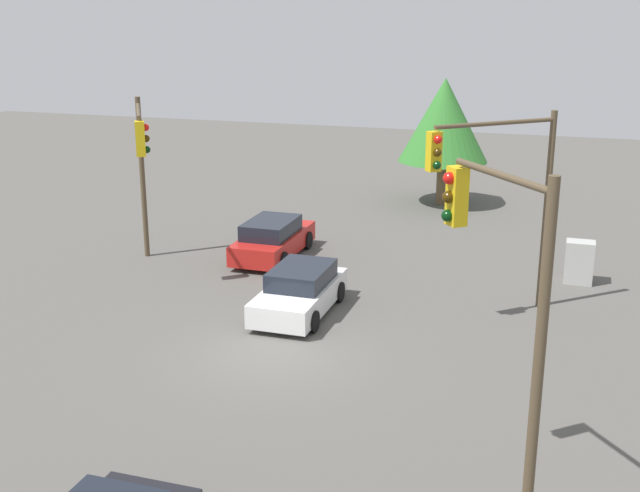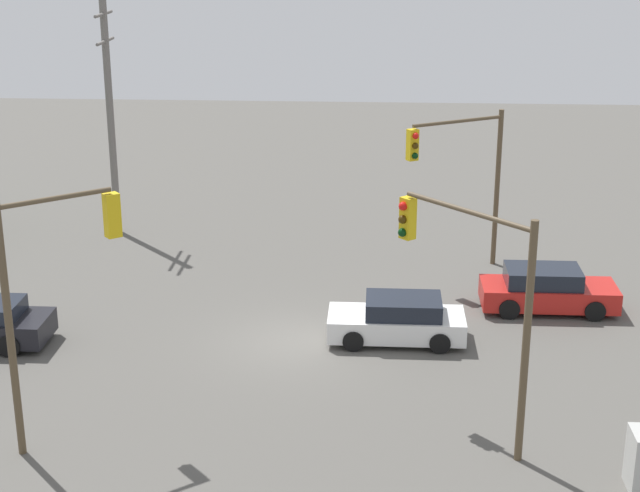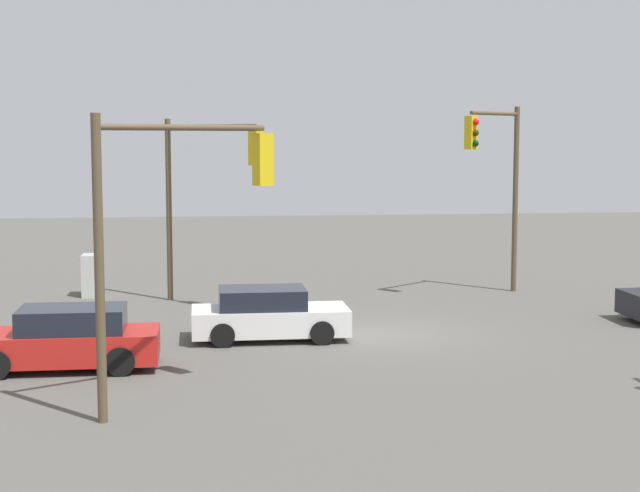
{
  "view_description": "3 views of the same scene",
  "coord_description": "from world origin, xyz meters",
  "px_view_note": "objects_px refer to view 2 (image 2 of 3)",
  "views": [
    {
      "loc": [
        6.98,
        -17.64,
        8.54
      ],
      "look_at": [
        0.61,
        2.04,
        2.37
      ],
      "focal_mm": 45.0,
      "sensor_mm": 36.0,
      "label": 1
    },
    {
      "loc": [
        26.48,
        2.31,
        11.9
      ],
      "look_at": [
        -1.2,
        0.63,
        2.61
      ],
      "focal_mm": 55.0,
      "sensor_mm": 36.0,
      "label": 2
    },
    {
      "loc": [
        -25.23,
        4.74,
        5.2
      ],
      "look_at": [
        0.2,
        1.58,
        2.36
      ],
      "focal_mm": 55.0,
      "sensor_mm": 36.0,
      "label": 3
    }
  ],
  "objects_px": {
    "sedan_white": "(398,320)",
    "sedan_red": "(547,290)",
    "traffic_signal_main": "(473,278)",
    "traffic_signal_aux": "(51,275)",
    "traffic_signal_cross": "(462,164)"
  },
  "relations": [
    {
      "from": "sedan_red",
      "to": "traffic_signal_cross",
      "type": "distance_m",
      "value": 5.42
    },
    {
      "from": "sedan_red",
      "to": "traffic_signal_cross",
      "type": "relative_size",
      "value": 0.75
    },
    {
      "from": "traffic_signal_aux",
      "to": "traffic_signal_cross",
      "type": "bearing_deg",
      "value": 11.61
    },
    {
      "from": "traffic_signal_main",
      "to": "traffic_signal_cross",
      "type": "xyz_separation_m",
      "value": [
        -11.62,
        0.66,
        -0.12
      ]
    },
    {
      "from": "traffic_signal_cross",
      "to": "traffic_signal_aux",
      "type": "distance_m",
      "value": 16.23
    },
    {
      "from": "sedan_white",
      "to": "sedan_red",
      "type": "bearing_deg",
      "value": -60.59
    },
    {
      "from": "sedan_white",
      "to": "traffic_signal_cross",
      "type": "distance_m",
      "value": 7.37
    },
    {
      "from": "sedan_red",
      "to": "sedan_white",
      "type": "bearing_deg",
      "value": -60.59
    },
    {
      "from": "sedan_red",
      "to": "traffic_signal_aux",
      "type": "bearing_deg",
      "value": -54.88
    },
    {
      "from": "traffic_signal_cross",
      "to": "traffic_signal_aux",
      "type": "xyz_separation_m",
      "value": [
        12.56,
        -10.27,
        0.32
      ]
    },
    {
      "from": "sedan_white",
      "to": "traffic_signal_main",
      "type": "height_order",
      "value": "traffic_signal_main"
    },
    {
      "from": "traffic_signal_main",
      "to": "traffic_signal_aux",
      "type": "height_order",
      "value": "traffic_signal_aux"
    },
    {
      "from": "sedan_white",
      "to": "traffic_signal_aux",
      "type": "distance_m",
      "value": 10.84
    },
    {
      "from": "sedan_white",
      "to": "traffic_signal_aux",
      "type": "xyz_separation_m",
      "value": [
        6.33,
        -8.05,
        3.56
      ]
    },
    {
      "from": "traffic_signal_cross",
      "to": "traffic_signal_aux",
      "type": "height_order",
      "value": "traffic_signal_aux"
    }
  ]
}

